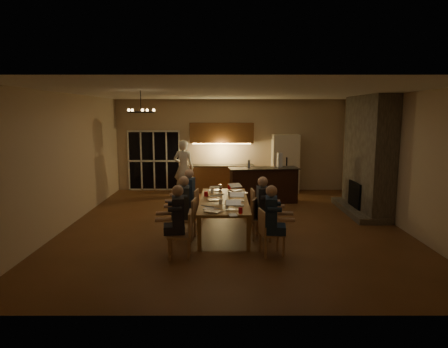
% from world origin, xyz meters
% --- Properties ---
extents(floor, '(9.00, 9.00, 0.00)m').
position_xyz_m(floor, '(0.00, 0.00, 0.00)').
color(floor, brown).
rests_on(floor, ground).
extents(back_wall, '(8.00, 0.04, 3.20)m').
position_xyz_m(back_wall, '(0.00, 4.52, 1.60)').
color(back_wall, tan).
rests_on(back_wall, ground).
extents(left_wall, '(0.04, 9.00, 3.20)m').
position_xyz_m(left_wall, '(-4.02, 0.00, 1.60)').
color(left_wall, tan).
rests_on(left_wall, ground).
extents(right_wall, '(0.04, 9.00, 3.20)m').
position_xyz_m(right_wall, '(4.02, 0.00, 1.60)').
color(right_wall, tan).
rests_on(right_wall, ground).
extents(ceiling, '(8.00, 9.00, 0.04)m').
position_xyz_m(ceiling, '(0.00, 0.00, 3.22)').
color(ceiling, white).
rests_on(ceiling, back_wall).
extents(french_doors, '(1.86, 0.08, 2.10)m').
position_xyz_m(french_doors, '(-2.70, 4.47, 1.05)').
color(french_doors, black).
rests_on(french_doors, ground).
extents(fireplace, '(0.58, 2.50, 3.20)m').
position_xyz_m(fireplace, '(3.70, 1.20, 1.60)').
color(fireplace, '#60584B').
rests_on(fireplace, ground).
extents(kitchenette, '(2.24, 0.68, 2.40)m').
position_xyz_m(kitchenette, '(-0.30, 4.20, 1.20)').
color(kitchenette, brown).
rests_on(kitchenette, ground).
extents(refrigerator, '(0.90, 0.68, 2.00)m').
position_xyz_m(refrigerator, '(1.90, 4.15, 1.00)').
color(refrigerator, beige).
rests_on(refrigerator, ground).
extents(dining_table, '(1.10, 2.78, 0.75)m').
position_xyz_m(dining_table, '(-0.22, -0.59, 0.38)').
color(dining_table, '#9D693E').
rests_on(dining_table, ground).
extents(bar_island, '(2.18, 0.95, 1.08)m').
position_xyz_m(bar_island, '(0.99, 2.46, 0.54)').
color(bar_island, black).
rests_on(bar_island, ground).
extents(chair_left_near, '(0.45, 0.45, 0.89)m').
position_xyz_m(chair_left_near, '(-1.07, -2.27, 0.45)').
color(chair_left_near, tan).
rests_on(chair_left_near, ground).
extents(chair_left_mid, '(0.49, 0.49, 0.89)m').
position_xyz_m(chair_left_mid, '(-1.07, -1.14, 0.45)').
color(chair_left_mid, tan).
rests_on(chair_left_mid, ground).
extents(chair_left_far, '(0.49, 0.49, 0.89)m').
position_xyz_m(chair_left_far, '(-1.09, -0.06, 0.45)').
color(chair_left_far, tan).
rests_on(chair_left_far, ground).
extents(chair_right_near, '(0.52, 0.52, 0.89)m').
position_xyz_m(chair_right_near, '(0.71, -2.12, 0.45)').
color(chair_right_near, tan).
rests_on(chair_right_near, ground).
extents(chair_right_mid, '(0.55, 0.55, 0.89)m').
position_xyz_m(chair_right_mid, '(0.64, -1.16, 0.45)').
color(chair_right_mid, tan).
rests_on(chair_right_mid, ground).
extents(chair_right_far, '(0.48, 0.48, 0.89)m').
position_xyz_m(chair_right_far, '(0.68, -0.05, 0.45)').
color(chair_right_far, tan).
rests_on(chair_right_far, ground).
extents(person_left_near, '(0.68, 0.68, 1.38)m').
position_xyz_m(person_left_near, '(-1.10, -2.15, 0.69)').
color(person_left_near, '#24252E').
rests_on(person_left_near, ground).
extents(person_right_near, '(0.66, 0.66, 1.38)m').
position_xyz_m(person_right_near, '(0.68, -2.17, 0.69)').
color(person_right_near, navy).
rests_on(person_right_near, ground).
extents(person_left_mid, '(0.66, 0.66, 1.38)m').
position_xyz_m(person_left_mid, '(-1.09, -1.07, 0.69)').
color(person_left_mid, '#343A3E').
rests_on(person_left_mid, ground).
extents(person_right_mid, '(0.63, 0.63, 1.38)m').
position_xyz_m(person_right_mid, '(0.61, -1.14, 0.69)').
color(person_right_mid, '#24252E').
rests_on(person_right_mid, ground).
extents(person_left_far, '(0.66, 0.66, 1.38)m').
position_xyz_m(person_left_far, '(-1.07, 0.02, 0.69)').
color(person_left_far, navy).
rests_on(person_left_far, ground).
extents(standing_person, '(0.76, 0.58, 1.86)m').
position_xyz_m(standing_person, '(-1.56, 3.51, 0.93)').
color(standing_person, silver).
rests_on(standing_person, ground).
extents(chandelier, '(0.57, 0.57, 0.03)m').
position_xyz_m(chandelier, '(-1.98, -1.01, 2.75)').
color(chandelier, black).
rests_on(chandelier, ceiling).
extents(laptop_a, '(0.42, 0.41, 0.23)m').
position_xyz_m(laptop_a, '(-0.44, -1.70, 0.86)').
color(laptop_a, silver).
rests_on(laptop_a, dining_table).
extents(laptop_b, '(0.33, 0.29, 0.23)m').
position_xyz_m(laptop_b, '(-0.03, -1.52, 0.86)').
color(laptop_b, silver).
rests_on(laptop_b, dining_table).
extents(laptop_c, '(0.41, 0.39, 0.23)m').
position_xyz_m(laptop_c, '(-0.45, -0.58, 0.86)').
color(laptop_c, silver).
rests_on(laptop_c, dining_table).
extents(laptop_d, '(0.33, 0.29, 0.23)m').
position_xyz_m(laptop_d, '(0.07, -0.69, 0.86)').
color(laptop_d, silver).
rests_on(laptop_d, dining_table).
extents(laptop_e, '(0.36, 0.33, 0.23)m').
position_xyz_m(laptop_e, '(-0.45, 0.53, 0.86)').
color(laptop_e, silver).
rests_on(laptop_e, dining_table).
extents(laptop_f, '(0.40, 0.38, 0.23)m').
position_xyz_m(laptop_f, '(0.11, 0.51, 0.86)').
color(laptop_f, silver).
rests_on(laptop_f, dining_table).
extents(mug_front, '(0.07, 0.07, 0.10)m').
position_xyz_m(mug_front, '(-0.30, -0.99, 0.80)').
color(mug_front, white).
rests_on(mug_front, dining_table).
extents(mug_mid, '(0.09, 0.09, 0.10)m').
position_xyz_m(mug_mid, '(-0.08, -0.09, 0.80)').
color(mug_mid, white).
rests_on(mug_mid, dining_table).
extents(mug_back, '(0.08, 0.08, 0.10)m').
position_xyz_m(mug_back, '(-0.52, 0.24, 0.80)').
color(mug_back, white).
rests_on(mug_back, dining_table).
extents(redcup_near, '(0.08, 0.08, 0.12)m').
position_xyz_m(redcup_near, '(0.11, -1.83, 0.81)').
color(redcup_near, red).
rests_on(redcup_near, dining_table).
extents(redcup_mid, '(0.09, 0.09, 0.12)m').
position_xyz_m(redcup_mid, '(-0.65, -0.20, 0.81)').
color(redcup_mid, red).
rests_on(redcup_mid, dining_table).
extents(redcup_far, '(0.09, 0.09, 0.12)m').
position_xyz_m(redcup_far, '(-0.08, 0.76, 0.81)').
color(redcup_far, red).
rests_on(redcup_far, dining_table).
extents(can_silver, '(0.07, 0.07, 0.12)m').
position_xyz_m(can_silver, '(-0.16, -1.24, 0.81)').
color(can_silver, '#B2B2B7').
rests_on(can_silver, dining_table).
extents(can_cola, '(0.07, 0.07, 0.12)m').
position_xyz_m(can_cola, '(-0.32, 0.78, 0.81)').
color(can_cola, '#3F0F0C').
rests_on(can_cola, dining_table).
extents(plate_near, '(0.22, 0.22, 0.02)m').
position_xyz_m(plate_near, '(0.10, -1.17, 0.76)').
color(plate_near, white).
rests_on(plate_near, dining_table).
extents(plate_left, '(0.23, 0.23, 0.02)m').
position_xyz_m(plate_left, '(-0.55, -1.49, 0.76)').
color(plate_left, white).
rests_on(plate_left, dining_table).
extents(plate_far, '(0.25, 0.25, 0.02)m').
position_xyz_m(plate_far, '(0.25, 0.19, 0.76)').
color(plate_far, white).
rests_on(plate_far, dining_table).
extents(notepad, '(0.18, 0.24, 0.01)m').
position_xyz_m(notepad, '(-0.05, -2.00, 0.76)').
color(notepad, white).
rests_on(notepad, dining_table).
extents(bar_bottle, '(0.08, 0.08, 0.24)m').
position_xyz_m(bar_bottle, '(0.54, 2.43, 1.20)').
color(bar_bottle, '#99999E').
rests_on(bar_bottle, bar_island).
extents(bar_blender, '(0.16, 0.16, 0.44)m').
position_xyz_m(bar_blender, '(1.49, 2.61, 1.30)').
color(bar_blender, silver).
rests_on(bar_blender, bar_island).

